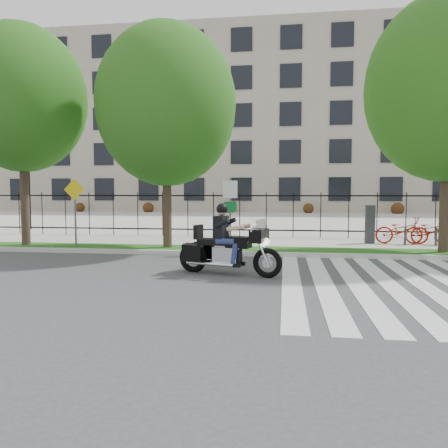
# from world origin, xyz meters

# --- Properties ---
(ground) EXTENTS (120.00, 120.00, 0.00)m
(ground) POSITION_xyz_m (0.00, 0.00, 0.00)
(ground) COLOR #3C3C3E
(ground) RESTS_ON ground
(curb) EXTENTS (60.00, 0.20, 0.15)m
(curb) POSITION_xyz_m (0.00, 4.10, 0.07)
(curb) COLOR beige
(curb) RESTS_ON ground
(grass_verge) EXTENTS (60.00, 1.50, 0.15)m
(grass_verge) POSITION_xyz_m (0.00, 4.95, 0.07)
(grass_verge) COLOR #1C5114
(grass_verge) RESTS_ON ground
(sidewalk) EXTENTS (60.00, 3.50, 0.15)m
(sidewalk) POSITION_xyz_m (0.00, 7.45, 0.07)
(sidewalk) COLOR #B0AEA5
(sidewalk) RESTS_ON ground
(plaza) EXTENTS (80.00, 34.00, 0.10)m
(plaza) POSITION_xyz_m (0.00, 25.00, 0.05)
(plaza) COLOR #B0AEA5
(plaza) RESTS_ON ground
(crosswalk_stripes) EXTENTS (5.70, 8.00, 0.01)m
(crosswalk_stripes) POSITION_xyz_m (4.83, 0.00, 0.01)
(crosswalk_stripes) COLOR silver
(crosswalk_stripes) RESTS_ON ground
(iron_fence) EXTENTS (30.00, 0.06, 2.00)m
(iron_fence) POSITION_xyz_m (0.00, 9.20, 1.15)
(iron_fence) COLOR black
(iron_fence) RESTS_ON sidewalk
(office_building) EXTENTS (60.00, 21.90, 20.15)m
(office_building) POSITION_xyz_m (0.00, 44.92, 9.97)
(office_building) COLOR gray
(office_building) RESTS_ON ground
(lamp_post_left) EXTENTS (1.06, 0.70, 4.25)m
(lamp_post_left) POSITION_xyz_m (-12.00, 12.00, 3.21)
(lamp_post_left) COLOR black
(lamp_post_left) RESTS_ON ground
(street_tree_0) EXTENTS (4.78, 4.78, 8.26)m
(street_tree_0) POSITION_xyz_m (-7.78, 4.95, 5.65)
(street_tree_0) COLOR #382C1E
(street_tree_0) RESTS_ON grass_verge
(street_tree_1) EXTENTS (5.02, 5.02, 7.98)m
(street_tree_1) POSITION_xyz_m (-2.21, 4.95, 5.24)
(street_tree_1) COLOR #382C1E
(street_tree_1) RESTS_ON grass_verge
(sign_pole_regulatory) EXTENTS (0.50, 0.09, 2.50)m
(sign_pole_regulatory) POSITION_xyz_m (0.14, 4.58, 1.74)
(sign_pole_regulatory) COLOR #59595B
(sign_pole_regulatory) RESTS_ON grass_verge
(sign_pole_warning) EXTENTS (0.78, 0.09, 2.49)m
(sign_pole_warning) POSITION_xyz_m (-5.58, 4.58, 1.74)
(sign_pole_warning) COLOR #59595B
(sign_pole_warning) RESTS_ON grass_verge
(motorcycle_rider) EXTENTS (2.83, 1.31, 2.24)m
(motorcycle_rider) POSITION_xyz_m (0.56, 0.72, 0.75)
(motorcycle_rider) COLOR black
(motorcycle_rider) RESTS_ON ground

